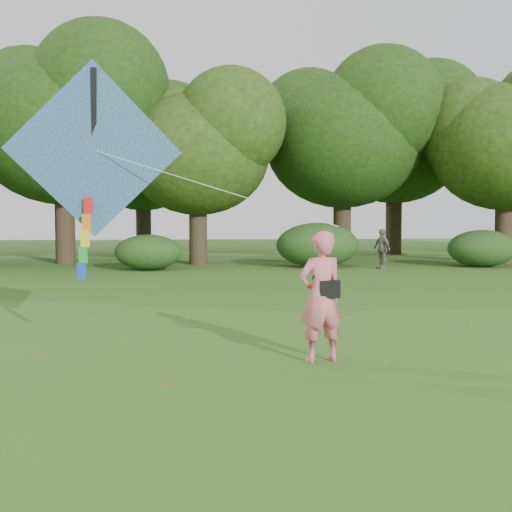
{
  "coord_description": "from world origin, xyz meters",
  "views": [
    {
      "loc": [
        -2.12,
        -8.72,
        2.18
      ],
      "look_at": [
        -1.11,
        2.0,
        1.5
      ],
      "focal_mm": 45.0,
      "sensor_mm": 36.0,
      "label": 1
    }
  ],
  "objects": [
    {
      "name": "ground",
      "position": [
        0.0,
        0.0,
        0.0
      ],
      "size": [
        100.0,
        100.0,
        0.0
      ],
      "primitive_type": "plane",
      "color": "#265114",
      "rests_on": "ground"
    },
    {
      "name": "bystander_right",
      "position": [
        5.52,
        17.0,
        0.82
      ],
      "size": [
        0.74,
        1.04,
        1.64
      ],
      "primitive_type": "imported",
      "rotation": [
        0.0,
        0.0,
        -1.18
      ],
      "color": "slate",
      "rests_on": "ground"
    },
    {
      "name": "tree_line",
      "position": [
        1.67,
        22.88,
        5.6
      ],
      "size": [
        54.7,
        15.3,
        9.48
      ],
      "color": "#3A2D1E",
      "rests_on": "ground"
    },
    {
      "name": "man_kite_flyer",
      "position": [
        -0.27,
        0.62,
        0.98
      ],
      "size": [
        0.82,
        0.66,
        1.95
      ],
      "primitive_type": "imported",
      "rotation": [
        0.0,
        0.0,
        3.44
      ],
      "color": "#D4646F",
      "rests_on": "ground"
    },
    {
      "name": "flying_kite",
      "position": [
        -3.71,
        1.65,
        3.17
      ],
      "size": [
        5.07,
        1.41,
        3.41
      ],
      "color": "#2548A1",
      "rests_on": "ground"
    },
    {
      "name": "shrub_band",
      "position": [
        -0.72,
        17.6,
        0.86
      ],
      "size": [
        39.15,
        3.22,
        1.88
      ],
      "color": "#264919",
      "rests_on": "ground"
    },
    {
      "name": "crossbody_bag",
      "position": [
        -0.15,
        0.59,
        1.11
      ],
      "size": [
        0.43,
        0.2,
        0.74
      ],
      "color": "black",
      "rests_on": "ground"
    },
    {
      "name": "fallen_leaves",
      "position": [
        -1.21,
        2.17,
        0.01
      ],
      "size": [
        8.59,
        8.93,
        0.01
      ],
      "color": "brown",
      "rests_on": "ground"
    }
  ]
}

